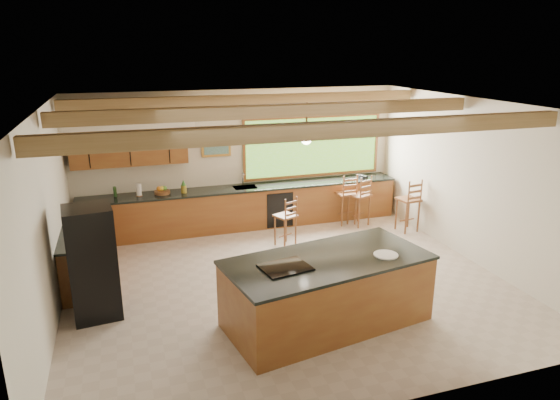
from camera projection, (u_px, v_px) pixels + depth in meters
name	position (u px, v px, depth m)	size (l,w,h in m)	color
ground	(287.00, 282.00, 8.54)	(7.20, 7.20, 0.00)	#BDAC9C
room_shell	(266.00, 149.00, 8.44)	(7.27, 6.54, 3.02)	beige
counter_run	(212.00, 216.00, 10.46)	(7.12, 3.10, 1.22)	brown
island	(327.00, 291.00, 7.16)	(3.10, 1.85, 1.03)	brown
refrigerator	(93.00, 263.00, 7.26)	(0.73, 0.71, 1.70)	black
bar_stool_a	(286.00, 217.00, 9.91)	(0.49, 0.49, 1.04)	brown
bar_stool_b	(360.00, 196.00, 11.06)	(0.54, 0.54, 1.16)	brown
bar_stool_c	(347.00, 195.00, 11.16)	(0.44, 0.44, 1.18)	brown
bar_stool_d	(410.00, 201.00, 10.70)	(0.47, 0.47, 1.18)	brown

